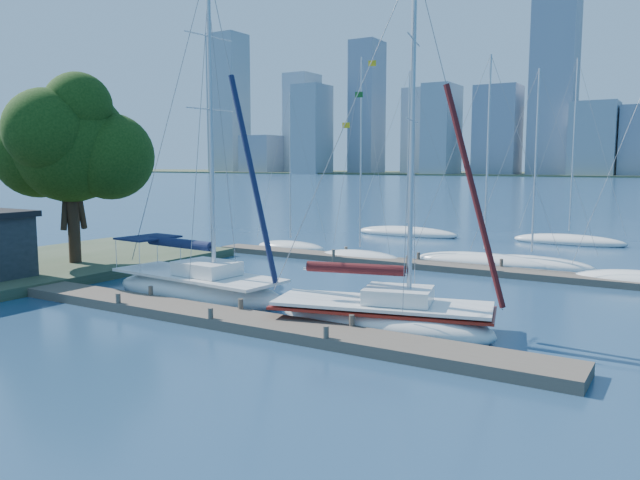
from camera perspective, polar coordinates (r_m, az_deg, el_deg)
The scene contains 13 objects.
ground at distance 24.50m, azimuth -8.56°, elevation -7.57°, with size 700.00×700.00×0.00m, color navy.
near_dock at distance 24.45m, azimuth -8.56°, elevation -7.12°, with size 26.00×2.00×0.40m, color brown.
far_dock at distance 37.12m, azimuth 9.93°, elevation -2.30°, with size 30.00×1.80×0.36m, color brown.
shore at distance 39.02m, azimuth -25.19°, elevation -2.32°, with size 12.00×22.00×0.50m, color #38472D.
tree at distance 37.87m, azimuth -21.90°, elevation 8.32°, with size 8.59×7.82×11.01m.
sailboat_navy at distance 29.14m, azimuth -11.17°, elevation -3.03°, with size 9.67×3.90×15.14m.
sailboat_maroon at distance 23.40m, azimuth 5.74°, elevation -5.58°, with size 9.06×4.81×13.69m.
bg_boat_0 at distance 44.36m, azimuth -2.69°, elevation -0.61°, with size 5.68×2.58×11.28m.
bg_boat_1 at distance 39.60m, azimuth 3.68°, elevation -1.51°, with size 5.91×4.00×12.89m.
bg_boat_2 at distance 38.88m, azimuth 14.78°, elevation -1.90°, with size 8.67×3.67×12.76m.
bg_boat_3 at distance 38.73m, azimuth 18.76°, elevation -2.09°, with size 7.41×3.38×11.83m.
bg_boat_6 at distance 53.59m, azimuth 7.96°, elevation 0.69°, with size 9.22×3.61×14.09m.
bg_boat_7 at distance 51.26m, azimuth 21.80°, elevation -0.04°, with size 8.48×4.03×14.20m.
Camera 1 is at (15.24, -18.16, 6.16)m, focal length 35.00 mm.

